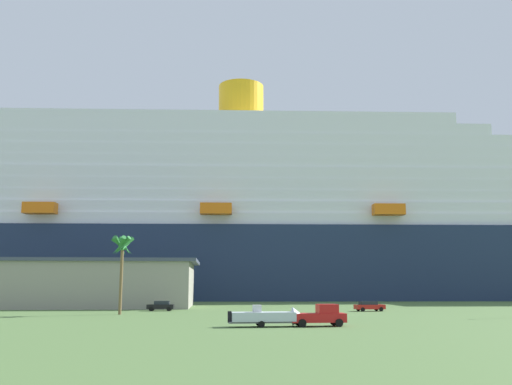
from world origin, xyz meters
TOP-DOWN VIEW (x-y plane):
  - ground_plane at (0.00, 30.00)m, footprint 600.00×600.00m
  - cruise_ship at (22.68, 79.53)m, footprint 299.65×42.46m
  - terminal_building at (-51.81, 26.58)m, footprint 63.76×25.27m
  - pickup_truck at (-4.13, -21.62)m, footprint 5.77×2.71m
  - small_boat_on_trailer at (-9.19, -22.10)m, footprint 8.86×2.65m
  - palm_tree at (-29.26, 1.15)m, footprint 3.40×3.59m
  - parked_car_black_coupe at (-25.05, 12.04)m, footprint 4.28×2.03m
  - parked_car_red_hatchback at (8.19, 9.88)m, footprint 4.95×2.70m

SIDE VIEW (x-z plane):
  - ground_plane at x=0.00m, z-range 0.00..0.00m
  - parked_car_black_coupe at x=-25.05m, z-range 0.04..1.62m
  - parked_car_red_hatchback at x=8.19m, z-range 0.04..1.62m
  - small_boat_on_trailer at x=-9.19m, z-range -0.12..2.03m
  - pickup_truck at x=-4.13m, z-range -0.06..2.14m
  - terminal_building at x=-51.81m, z-range 0.02..8.78m
  - palm_tree at x=-29.26m, z-range 3.49..14.61m
  - cruise_ship at x=22.68m, z-range -14.48..54.61m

